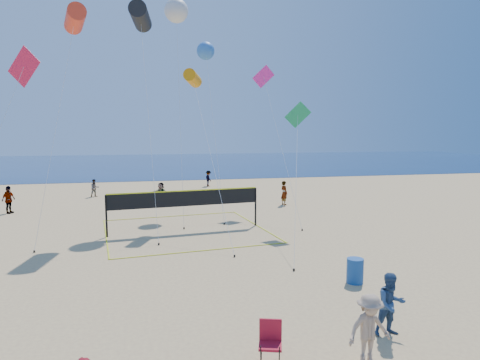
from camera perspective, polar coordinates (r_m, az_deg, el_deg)
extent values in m
cube|color=navy|center=(71.64, -10.88, 2.23)|extent=(140.00, 50.00, 0.03)
imported|color=navy|center=(12.59, 19.47, -15.36)|extent=(0.85, 0.67, 1.72)
imported|color=tan|center=(11.06, 16.86, -18.51)|extent=(1.15, 0.73, 1.70)
imported|color=gray|center=(32.02, -28.49, -2.33)|extent=(0.87, 1.16, 1.83)
imported|color=gray|center=(31.96, -10.49, -1.80)|extent=(1.47, 1.38, 1.65)
imported|color=gray|center=(31.50, 5.90, -1.73)|extent=(0.60, 0.75, 1.77)
imported|color=gray|center=(37.12, -18.82, -1.02)|extent=(0.86, 0.78, 1.45)
imported|color=gray|center=(41.73, -4.23, 0.21)|extent=(0.80, 1.10, 1.54)
cube|color=#A61325|center=(10.84, 4.05, -21.18)|extent=(0.66, 0.63, 0.06)
cube|color=#A61325|center=(10.90, 4.09, -19.28)|extent=(0.53, 0.21, 0.54)
cylinder|color=black|center=(10.77, 2.78, -22.57)|extent=(0.10, 0.27, 0.70)
cylinder|color=black|center=(11.11, 2.87, -21.58)|extent=(0.10, 0.27, 0.70)
cylinder|color=black|center=(10.76, 5.27, -22.60)|extent=(0.10, 0.27, 0.70)
cylinder|color=black|center=(11.11, 5.26, -21.61)|extent=(0.10, 0.27, 0.70)
cylinder|color=#16468F|center=(16.30, 15.08, -11.60)|extent=(0.65, 0.65, 0.90)
cylinder|color=black|center=(23.04, -17.39, -4.62)|extent=(0.10, 0.10, 2.19)
cylinder|color=black|center=(24.64, 2.09, -3.58)|extent=(0.10, 0.10, 2.19)
cube|color=black|center=(23.38, -7.34, -2.50)|extent=(8.15, 1.02, 0.82)
cube|color=yellow|center=(23.32, -7.36, -1.43)|extent=(8.15, 1.03, 0.06)
cube|color=yellow|center=(19.86, -4.82, -9.37)|extent=(8.35, 1.07, 0.02)
cube|color=yellow|center=(27.67, -9.02, -4.81)|extent=(8.35, 1.07, 0.02)
cylinder|color=red|center=(26.07, -21.14, 19.41)|extent=(1.52, 2.49, 1.27)
cylinder|color=silver|center=(23.11, -23.28, 6.76)|extent=(1.48, 4.89, 11.38)
cylinder|color=black|center=(21.59, -25.75, -8.59)|extent=(0.08, 0.08, 0.10)
cylinder|color=black|center=(26.39, -13.13, 20.47)|extent=(1.30, 2.50, 1.31)
cylinder|color=silver|center=(22.99, -12.05, 7.69)|extent=(0.65, 5.27, 11.80)
cylinder|color=black|center=(21.08, -10.77, -8.39)|extent=(0.08, 0.08, 0.10)
cylinder|color=orange|center=(26.55, -6.33, 13.34)|extent=(1.31, 1.95, 0.98)
cylinder|color=silver|center=(22.21, -3.99, 3.64)|extent=(0.85, 8.55, 8.54)
cylinder|color=black|center=(18.85, -0.74, -10.10)|extent=(0.08, 0.08, 0.10)
cube|color=#EC1D41|center=(22.06, -26.86, 13.32)|extent=(1.62, 0.94, 1.83)
cube|color=#1D9654|center=(24.66, 7.71, 8.61)|extent=(1.40, 0.65, 1.51)
cylinder|color=silver|center=(20.62, 7.50, 0.24)|extent=(2.87, 7.82, 6.30)
cylinder|color=black|center=(17.23, 7.20, -11.80)|extent=(0.08, 0.08, 0.10)
cube|color=#F52B9E|center=(31.19, 3.15, 13.62)|extent=(1.65, 0.24, 1.63)
cylinder|color=silver|center=(27.05, 5.40, 4.89)|extent=(0.04, 8.22, 9.20)
cylinder|color=black|center=(23.79, 8.29, -6.60)|extent=(0.08, 0.08, 0.10)
sphere|color=silver|center=(29.52, -8.49, 21.41)|extent=(1.81, 1.81, 1.51)
cylinder|color=silver|center=(26.05, -8.02, 8.93)|extent=(0.13, 5.06, 12.98)
cylinder|color=black|center=(24.13, -7.48, -6.39)|extent=(0.08, 0.08, 0.10)
sphere|color=blue|center=(31.68, -4.60, 16.80)|extent=(1.67, 1.67, 1.26)
cylinder|color=silver|center=(27.80, -3.48, 6.82)|extent=(0.09, 6.88, 11.01)
cylinder|color=black|center=(25.02, -2.12, -5.87)|extent=(0.08, 0.08, 0.10)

